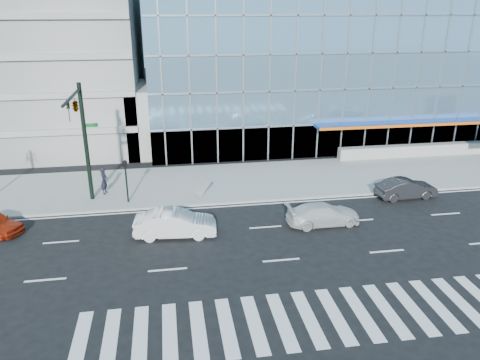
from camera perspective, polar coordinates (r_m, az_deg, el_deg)
The scene contains 12 objects.
ground at distance 28.81m, azimuth 3.11°, elevation -5.76°, with size 160.00×160.00×0.00m, color black.
sidewalk at distance 35.99m, azimuth 0.44°, elevation -0.08°, with size 120.00×8.00×0.15m, color gray.
theatre_building at distance 55.10m, azimuth 12.14°, elevation 14.65°, with size 42.00×26.00×15.00m, color #7DAED1.
parking_garage at distance 53.24m, azimuth -25.85°, elevation 15.65°, with size 24.00×24.00×20.00m, color gray.
ramp_block at distance 44.29m, azimuth -9.50°, elevation 7.55°, with size 6.00×8.00×6.00m, color gray.
traffic_signal at distance 30.96m, azimuth -19.06°, elevation 7.13°, with size 1.14×5.74×8.00m.
ped_signal_post at distance 32.09m, azimuth -13.75°, elevation 0.62°, with size 0.30×0.33×3.00m.
white_suv at distance 29.37m, azimuth 10.10°, elevation -4.11°, with size 1.86×4.57×1.33m, color silver.
white_sedan at distance 27.70m, azimuth -7.90°, elevation -5.26°, with size 1.66×4.77×1.57m, color silver.
dark_sedan at distance 34.78m, azimuth 19.59°, elevation -0.99°, with size 1.47×4.23×1.39m, color black.
pedestrian at distance 34.40m, azimuth -16.23°, elevation -0.09°, with size 0.70×0.46×1.92m, color black.
tilted_panel at distance 32.56m, azimuth -5.01°, elevation -0.58°, with size 1.30×0.06×1.30m, color gray.
Camera 1 is at (-5.67, -25.20, 12.77)m, focal length 35.00 mm.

